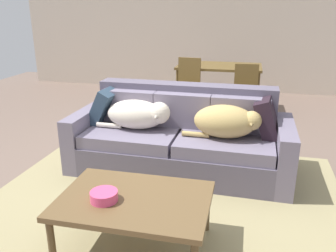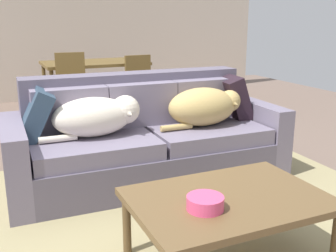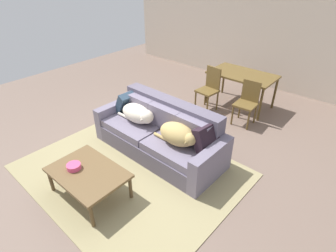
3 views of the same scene
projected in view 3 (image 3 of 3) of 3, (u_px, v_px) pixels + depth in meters
name	position (u px, v px, depth m)	size (l,w,h in m)	color
ground_plane	(150.00, 145.00, 4.92)	(10.00, 10.00, 0.00)	#735E51
back_partition	(259.00, 31.00, 6.79)	(8.00, 0.12, 2.70)	beige
area_rug	(131.00, 170.00, 4.32)	(3.24, 2.64, 0.01)	#9B8F63
couch	(161.00, 134.00, 4.60)	(2.34, 0.98, 0.89)	#5B5465
dog_on_left_cushion	(138.00, 114.00, 4.65)	(0.81, 0.38, 0.31)	beige
dog_on_right_cushion	(178.00, 135.00, 4.09)	(0.78, 0.39, 0.33)	tan
throw_pillow_by_left_arm	(127.00, 102.00, 4.98)	(0.14, 0.41, 0.41)	#2F4357
throw_pillow_by_right_arm	(207.00, 139.00, 3.97)	(0.15, 0.40, 0.40)	black
coffee_table	(88.00, 174.00, 3.70)	(1.07, 0.75, 0.42)	brown
bowl_on_coffee_table	(74.00, 167.00, 3.71)	(0.19, 0.19, 0.07)	#EA4C7F
dining_table	(242.00, 77.00, 5.90)	(1.39, 0.84, 0.77)	brown
dining_chair_near_left	(210.00, 87.00, 5.85)	(0.44, 0.44, 0.95)	brown
dining_chair_near_right	(247.00, 101.00, 5.35)	(0.42, 0.42, 0.88)	brown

